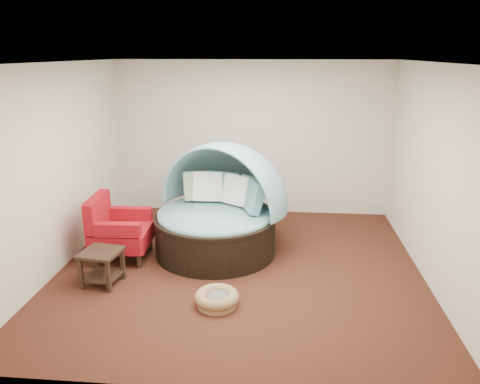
# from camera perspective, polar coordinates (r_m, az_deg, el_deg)

# --- Properties ---
(floor) EXTENTS (5.00, 5.00, 0.00)m
(floor) POSITION_cam_1_polar(r_m,az_deg,el_deg) (6.68, -0.01, -9.25)
(floor) COLOR #431D13
(floor) RESTS_ON ground
(wall_back) EXTENTS (5.00, 0.00, 5.00)m
(wall_back) POSITION_cam_1_polar(r_m,az_deg,el_deg) (8.64, 1.53, 6.53)
(wall_back) COLOR beige
(wall_back) RESTS_ON floor
(wall_front) EXTENTS (5.00, 0.00, 5.00)m
(wall_front) POSITION_cam_1_polar(r_m,az_deg,el_deg) (3.84, -3.48, -6.72)
(wall_front) COLOR beige
(wall_front) RESTS_ON floor
(wall_left) EXTENTS (0.00, 5.00, 5.00)m
(wall_left) POSITION_cam_1_polar(r_m,az_deg,el_deg) (6.89, -21.22, 2.77)
(wall_left) COLOR beige
(wall_left) RESTS_ON floor
(wall_right) EXTENTS (0.00, 5.00, 5.00)m
(wall_right) POSITION_cam_1_polar(r_m,az_deg,el_deg) (6.47, 22.61, 1.77)
(wall_right) COLOR beige
(wall_right) RESTS_ON floor
(ceiling) EXTENTS (5.00, 5.00, 0.00)m
(ceiling) POSITION_cam_1_polar(r_m,az_deg,el_deg) (6.01, -0.02, 15.51)
(ceiling) COLOR white
(ceiling) RESTS_ON wall_back
(canopy_daybed) EXTENTS (2.43, 2.40, 1.66)m
(canopy_daybed) POSITION_cam_1_polar(r_m,az_deg,el_deg) (6.98, -2.56, -1.29)
(canopy_daybed) COLOR black
(canopy_daybed) RESTS_ON floor
(pet_basket) EXTENTS (0.71, 0.71, 0.19)m
(pet_basket) POSITION_cam_1_polar(r_m,az_deg,el_deg) (5.74, -2.84, -12.83)
(pet_basket) COLOR olive
(pet_basket) RESTS_ON floor
(red_armchair) EXTENTS (0.85, 0.85, 0.95)m
(red_armchair) POSITION_cam_1_polar(r_m,az_deg,el_deg) (7.07, -14.77, -4.48)
(red_armchair) COLOR black
(red_armchair) RESTS_ON floor
(side_table) EXTENTS (0.55, 0.55, 0.46)m
(side_table) POSITION_cam_1_polar(r_m,az_deg,el_deg) (6.40, -16.50, -8.25)
(side_table) COLOR black
(side_table) RESTS_ON floor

